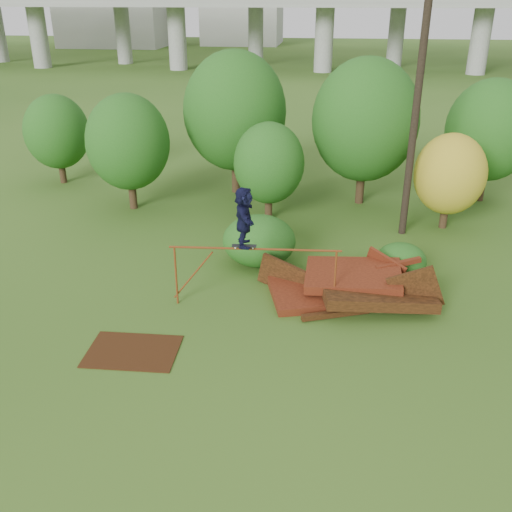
# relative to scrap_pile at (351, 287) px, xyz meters

# --- Properties ---
(ground) EXTENTS (240.00, 240.00, 0.00)m
(ground) POSITION_rel_scrap_pile_xyz_m (-2.07, -2.64, -0.41)
(ground) COLOR #2D5116
(ground) RESTS_ON ground
(scrap_pile) EXTENTS (5.75, 3.23, 1.88)m
(scrap_pile) POSITION_rel_scrap_pile_xyz_m (0.00, 0.00, 0.00)
(scrap_pile) COLOR #3E160B
(scrap_pile) RESTS_ON ground
(grind_rail) EXTENTS (5.03, 0.39, 1.92)m
(grind_rail) POSITION_rel_scrap_pile_xyz_m (-2.89, -0.76, 1.10)
(grind_rail) COLOR brown
(grind_rail) RESTS_ON ground
(skateboard) EXTENTS (0.72, 0.24, 0.07)m
(skateboard) POSITION_rel_scrap_pile_xyz_m (-3.20, -0.78, 1.56)
(skateboard) COLOR black
(skateboard) RESTS_ON grind_rail
(skater) EXTENTS (0.79, 1.70, 1.76)m
(skater) POSITION_rel_scrap_pile_xyz_m (-3.20, -0.78, 2.46)
(skater) COLOR black
(skater) RESTS_ON skateboard
(flat_plate) EXTENTS (2.43, 1.77, 0.03)m
(flat_plate) POSITION_rel_scrap_pile_xyz_m (-5.78, -3.62, -0.40)
(flat_plate) COLOR #361C0B
(flat_plate) RESTS_ON ground
(tree_0) EXTENTS (3.53, 3.53, 4.98)m
(tree_0) POSITION_rel_scrap_pile_xyz_m (-9.32, 7.19, 2.53)
(tree_0) COLOR black
(tree_0) RESTS_ON ground
(tree_1) EXTENTS (4.67, 4.67, 6.49)m
(tree_1) POSITION_rel_scrap_pile_xyz_m (-5.20, 10.06, 3.39)
(tree_1) COLOR black
(tree_1) RESTS_ON ground
(tree_2) EXTENTS (2.88, 2.88, 4.06)m
(tree_2) POSITION_rel_scrap_pile_xyz_m (-3.27, 6.64, 1.98)
(tree_2) COLOR black
(tree_2) RESTS_ON ground
(tree_3) EXTENTS (4.58, 4.58, 6.35)m
(tree_3) POSITION_rel_scrap_pile_xyz_m (0.60, 9.20, 3.30)
(tree_3) COLOR black
(tree_3) RESTS_ON ground
(tree_4) EXTENTS (2.77, 2.77, 3.83)m
(tree_4) POSITION_rel_scrap_pile_xyz_m (3.85, 6.55, 1.82)
(tree_4) COLOR black
(tree_4) RESTS_ON ground
(tree_5) EXTENTS (3.87, 3.87, 5.44)m
(tree_5) POSITION_rel_scrap_pile_xyz_m (6.09, 10.23, 2.80)
(tree_5) COLOR black
(tree_5) RESTS_ON ground
(tree_6) EXTENTS (3.11, 3.11, 4.35)m
(tree_6) POSITION_rel_scrap_pile_xyz_m (-14.03, 10.41, 2.14)
(tree_6) COLOR black
(tree_6) RESTS_ON ground
(shrub_left) EXTENTS (2.54, 2.34, 1.76)m
(shrub_left) POSITION_rel_scrap_pile_xyz_m (-3.12, 2.20, 0.47)
(shrub_left) COLOR #1B4D14
(shrub_left) RESTS_ON ground
(shrub_right) EXTENTS (1.67, 1.53, 1.18)m
(shrub_right) POSITION_rel_scrap_pile_xyz_m (1.66, 1.79, 0.18)
(shrub_right) COLOR #1B4D14
(shrub_right) RESTS_ON ground
(utility_pole) EXTENTS (1.40, 0.28, 9.38)m
(utility_pole) POSITION_rel_scrap_pile_xyz_m (2.16, 5.74, 4.35)
(utility_pole) COLOR black
(utility_pole) RESTS_ON ground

